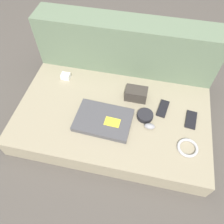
% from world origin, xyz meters
% --- Properties ---
extents(ground_plane, '(8.00, 8.00, 0.00)m').
position_xyz_m(ground_plane, '(0.00, 0.00, 0.00)').
color(ground_plane, '#4C4742').
extents(couch_seat, '(1.20, 0.68, 0.14)m').
position_xyz_m(couch_seat, '(0.00, 0.00, 0.07)').
color(couch_seat, gray).
rests_on(couch_seat, ground_plane).
extents(couch_backrest, '(1.20, 0.20, 0.49)m').
position_xyz_m(couch_backrest, '(0.00, 0.44, 0.25)').
color(couch_backrest, '#60755B').
rests_on(couch_backrest, ground_plane).
extents(laptop, '(0.34, 0.24, 0.03)m').
position_xyz_m(laptop, '(-0.04, -0.07, 0.15)').
color(laptop, '#47474C').
rests_on(laptop, couch_seat).
extents(computer_mouse, '(0.06, 0.04, 0.03)m').
position_xyz_m(computer_mouse, '(0.24, -0.05, 0.15)').
color(computer_mouse, gray).
rests_on(computer_mouse, couch_seat).
extents(speaker_puck, '(0.10, 0.10, 0.03)m').
position_xyz_m(speaker_puck, '(0.20, 0.02, 0.15)').
color(speaker_puck, black).
rests_on(speaker_puck, couch_seat).
extents(phone_silver, '(0.08, 0.14, 0.01)m').
position_xyz_m(phone_silver, '(0.30, 0.10, 0.14)').
color(phone_silver, black).
rests_on(phone_silver, couch_seat).
extents(phone_black, '(0.07, 0.13, 0.01)m').
position_xyz_m(phone_black, '(0.48, 0.06, 0.14)').
color(phone_black, black).
rests_on(phone_black, couch_seat).
extents(camera_pouch, '(0.14, 0.08, 0.08)m').
position_xyz_m(camera_pouch, '(0.12, 0.16, 0.18)').
color(camera_pouch, '#38332D').
rests_on(camera_pouch, couch_seat).
extents(charger_brick, '(0.06, 0.05, 0.04)m').
position_xyz_m(charger_brick, '(-0.38, 0.23, 0.16)').
color(charger_brick, silver).
rests_on(charger_brick, couch_seat).
extents(cable_coil, '(0.12, 0.12, 0.02)m').
position_xyz_m(cable_coil, '(0.46, -0.14, 0.15)').
color(cable_coil, '#B2B2B7').
rests_on(cable_coil, couch_seat).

